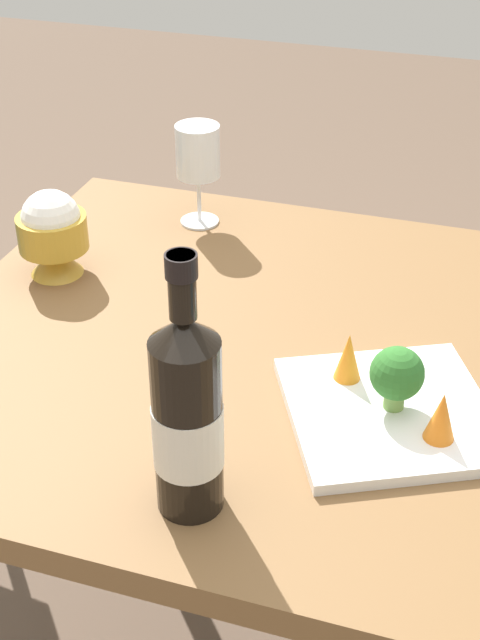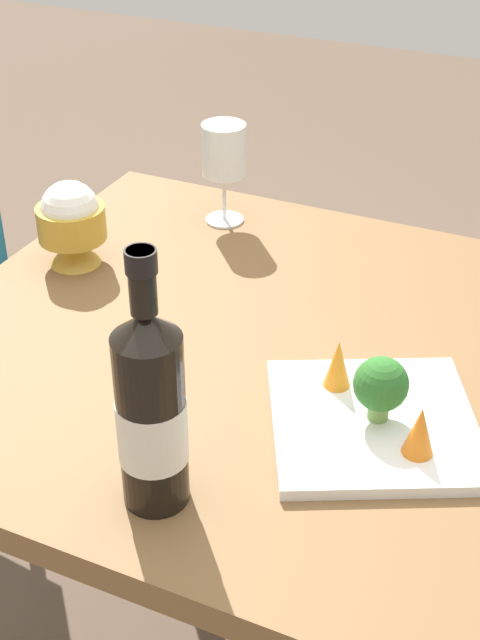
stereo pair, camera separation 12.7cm
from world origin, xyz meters
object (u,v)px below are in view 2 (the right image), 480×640
at_px(carrot_garnish_right, 338,364).
at_px(rice_bowl, 71,222).
at_px(broccoli_floret, 381,385).
at_px(wine_glass, 224,153).
at_px(serving_plate, 373,423).
at_px(carrot_garnish_left, 420,431).
at_px(wine_bottle, 151,410).

bearing_deg(carrot_garnish_right, rice_bowl, -17.30).
bearing_deg(broccoli_floret, rice_bowl, -19.20).
xyz_separation_m(wine_glass, serving_plate, (-0.41, 0.44, -0.12)).
distance_m(carrot_garnish_left, carrot_garnish_right, 0.16).
bearing_deg(serving_plate, carrot_garnish_left, 148.39).
relative_size(wine_glass, broccoli_floret, 2.09).
distance_m(rice_bowl, serving_plate, 0.61).
xyz_separation_m(rice_bowl, carrot_garnish_left, (-0.64, 0.24, -0.03)).
bearing_deg(wine_glass, serving_plate, 133.21).
relative_size(wine_glass, carrot_garnish_right, 2.65).
height_order(wine_glass, carrot_garnish_right, wine_glass).
height_order(rice_bowl, carrot_garnish_left, rice_bowl).
xyz_separation_m(wine_glass, rice_bowl, (0.16, 0.24, -0.05)).
height_order(rice_bowl, carrot_garnish_right, rice_bowl).
height_order(wine_glass, rice_bowl, wine_glass).
relative_size(rice_bowl, broccoli_floret, 1.65).
xyz_separation_m(broccoli_floret, carrot_garnish_left, (-0.06, 0.04, -0.02)).
bearing_deg(carrot_garnish_left, wine_bottle, 35.10).
bearing_deg(carrot_garnish_right, carrot_garnish_left, 146.82).
height_order(broccoli_floret, carrot_garnish_right, broccoli_floret).
height_order(wine_glass, serving_plate, wine_glass).
xyz_separation_m(rice_bowl, serving_plate, (-0.57, 0.20, -0.07)).
distance_m(serving_plate, carrot_garnish_right, 0.09).
height_order(serving_plate, carrot_garnish_left, carrot_garnish_left).
height_order(wine_glass, carrot_garnish_left, wine_glass).
xyz_separation_m(wine_bottle, rice_bowl, (0.38, -0.42, -0.05)).
height_order(serving_plate, broccoli_floret, broccoli_floret).
distance_m(wine_glass, broccoli_floret, 0.61).
relative_size(wine_bottle, serving_plate, 0.95).
bearing_deg(rice_bowl, serving_plate, 160.46).
height_order(wine_bottle, wine_glass, wine_bottle).
distance_m(wine_bottle, wine_glass, 0.70).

